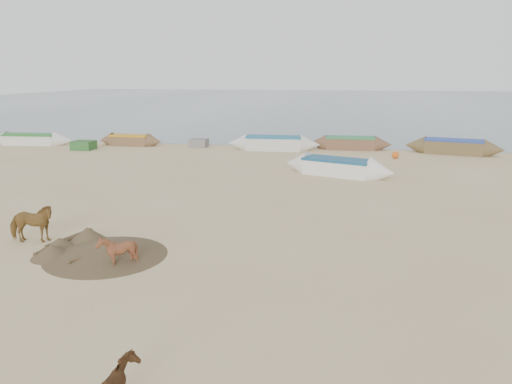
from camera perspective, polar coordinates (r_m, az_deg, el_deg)
ground at (r=14.28m, az=-3.02°, el=-7.59°), size 140.00×140.00×0.00m
sea at (r=95.13m, az=8.93°, el=10.22°), size 160.00×160.00×0.00m
cow_adult at (r=16.85m, az=-24.31°, el=-3.31°), size 1.56×0.96×1.22m
calf_front at (r=13.88m, az=-15.56°, el=-6.59°), size 0.89×0.80×0.97m
near_canoe at (r=25.95m, az=9.31°, el=2.86°), size 6.00×3.34×0.86m
debris_pile at (r=15.02m, az=-16.78°, el=-6.20°), size 4.37×4.37×0.44m
waterline_canoes at (r=33.83m, az=6.22°, el=5.42°), size 59.50×3.75×0.97m
beach_clutter at (r=32.86m, az=11.58°, el=4.74°), size 45.39×3.90×0.64m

